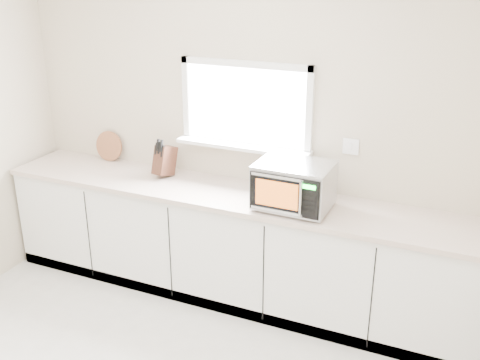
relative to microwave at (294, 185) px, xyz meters
The scene contains 7 objects.
back_wall 0.71m from the microwave, 144.49° to the left, with size 4.00×0.17×2.70m.
cabinets 0.86m from the microwave, behind, with size 3.92×0.60×0.88m, color white.
countertop 0.58m from the microwave, behind, with size 3.92×0.64×0.04m, color beige.
microwave is the anchor object (origin of this frame).
knife_block 1.21m from the microwave, behind, with size 0.15×0.25×0.34m.
cutting_board 1.89m from the microwave, 169.98° to the left, with size 0.27×0.27×0.02m, color #955E39.
coffee_grinder 0.24m from the microwave, 136.63° to the left, with size 0.15×0.15×0.21m.
Camera 1 is at (1.71, -1.98, 2.60)m, focal length 42.00 mm.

